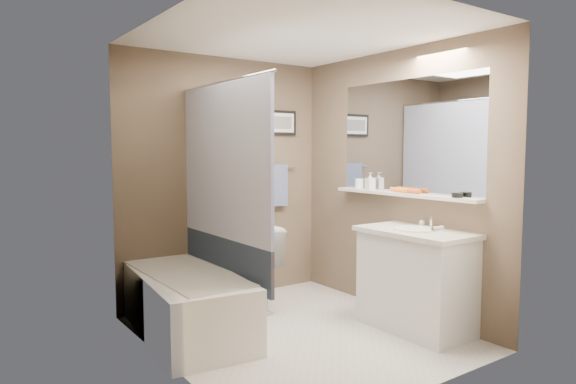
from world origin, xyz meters
TOP-DOWN VIEW (x-y plane):
  - ground at (0.00, 0.00)m, footprint 2.50×2.50m
  - ceiling at (0.00, 0.00)m, footprint 2.20×2.50m
  - wall_back at (0.00, 1.23)m, footprint 2.20×0.04m
  - wall_front at (0.00, -1.23)m, footprint 2.20×0.04m
  - wall_left at (-1.08, 0.00)m, footprint 0.04×2.50m
  - wall_right at (1.08, 0.00)m, footprint 0.04×2.50m
  - tile_surround at (-1.09, 0.50)m, footprint 0.02×1.55m
  - curtain_rod at (-0.40, 0.50)m, footprint 0.02×1.55m
  - curtain_upper at (-0.40, 0.50)m, footprint 0.03×1.45m
  - curtain_lower at (-0.40, 0.50)m, footprint 0.03×1.45m
  - mirror at (1.09, -0.15)m, footprint 0.02×1.60m
  - shelf at (1.04, -0.15)m, footprint 0.12×1.60m
  - towel_bar at (0.55, 1.22)m, footprint 0.60×0.02m
  - towel at (0.55, 1.20)m, footprint 0.34×0.05m
  - art_frame at (0.55, 1.23)m, footprint 0.62×0.02m
  - art_mat at (0.55, 1.22)m, footprint 0.56×0.00m
  - art_image at (0.55, 1.22)m, footprint 0.50×0.00m
  - door at (0.55, -1.24)m, footprint 0.80×0.02m
  - door_handle at (0.22, -1.19)m, footprint 0.10×0.02m
  - bathtub at (-0.75, 0.51)m, footprint 0.85×1.57m
  - tub_rim at (-0.75, 0.51)m, footprint 0.56×1.36m
  - toilet at (-0.00, 0.85)m, footprint 0.52×0.82m
  - vanity at (0.85, -0.48)m, footprint 0.50×0.90m
  - countertop at (0.84, -0.48)m, footprint 0.54×0.96m
  - sink_basin at (0.83, -0.48)m, footprint 0.34×0.34m
  - faucet_spout at (1.03, -0.48)m, footprint 0.02×0.02m
  - faucet_knob at (1.03, -0.38)m, footprint 0.05×0.05m
  - candle_bowl_near at (1.04, -0.73)m, footprint 0.09×0.09m
  - hair_brush_front at (1.04, -0.24)m, footprint 0.04×0.22m
  - hair_brush_back at (1.04, -0.12)m, footprint 0.06×0.22m
  - pink_comb at (1.04, 0.01)m, footprint 0.05×0.16m
  - glass_jar at (1.04, 0.40)m, footprint 0.08×0.08m
  - soap_bottle at (1.04, 0.25)m, footprint 0.08×0.08m

SIDE VIEW (x-z plane):
  - ground at x=0.00m, z-range 0.00..0.00m
  - bathtub at x=-0.75m, z-range 0.00..0.50m
  - vanity at x=0.85m, z-range 0.00..0.80m
  - toilet at x=0.00m, z-range 0.00..0.80m
  - tub_rim at x=-0.75m, z-range 0.49..0.51m
  - curtain_lower at x=-0.40m, z-range 0.40..0.76m
  - countertop at x=0.84m, z-range 0.80..0.84m
  - sink_basin at x=0.83m, z-range 0.84..0.86m
  - faucet_knob at x=1.03m, z-range 0.84..0.90m
  - faucet_spout at x=1.03m, z-range 0.84..0.94m
  - tile_surround at x=-1.09m, z-range 0.00..2.00m
  - door at x=0.55m, z-range 0.00..2.00m
  - door_handle at x=0.22m, z-range 0.99..1.01m
  - shelf at x=1.04m, z-range 1.09..1.11m
  - pink_comb at x=1.04m, z-range 1.11..1.12m
  - towel at x=0.55m, z-range 0.90..1.34m
  - candle_bowl_near at x=1.04m, z-range 1.11..1.16m
  - hair_brush_front at x=1.04m, z-range 1.12..1.16m
  - hair_brush_back at x=1.04m, z-range 1.12..1.16m
  - glass_jar at x=1.04m, z-range 1.11..1.22m
  - soap_bottle at x=1.04m, z-range 1.11..1.28m
  - wall_back at x=0.00m, z-range 0.00..2.40m
  - wall_front at x=0.00m, z-range 0.00..2.40m
  - wall_left at x=-1.08m, z-range 0.00..2.40m
  - wall_right at x=1.08m, z-range 0.00..2.40m
  - towel_bar at x=0.55m, z-range 1.29..1.31m
  - curtain_upper at x=-0.40m, z-range 0.76..2.04m
  - mirror at x=1.09m, z-range 1.12..2.12m
  - art_frame at x=0.55m, z-range 1.65..1.91m
  - art_mat at x=0.55m, z-range 1.68..1.88m
  - art_image at x=0.55m, z-range 1.72..1.84m
  - curtain_rod at x=-0.40m, z-range 2.04..2.06m
  - ceiling at x=0.00m, z-range 2.36..2.40m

